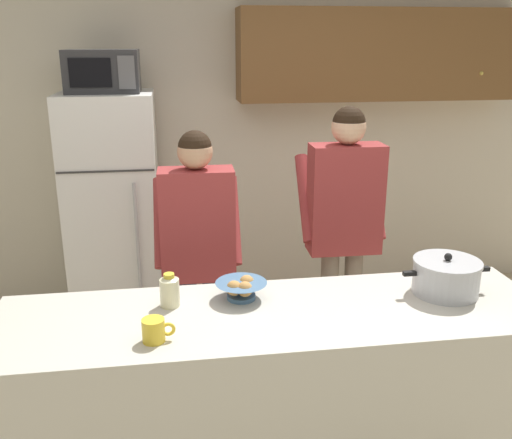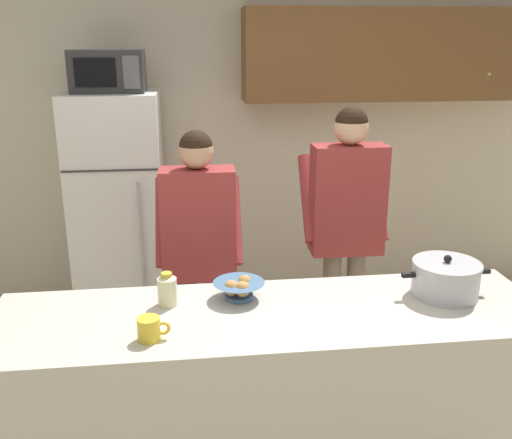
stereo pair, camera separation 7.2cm
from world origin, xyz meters
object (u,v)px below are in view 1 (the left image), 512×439
bread_bowl (241,289)px  microwave (103,71)px  bottle_near_edge (170,290)px  refrigerator (114,212)px  cooking_pot (446,277)px  person_by_sink (344,213)px  coffee_mug (154,330)px  person_near_pot (198,240)px

bread_bowl → microwave: bearing=113.2°
bread_bowl → bottle_near_edge: 0.32m
refrigerator → cooking_pot: (1.67, -1.77, 0.15)m
refrigerator → cooking_pot: bearing=-46.7°
person_by_sink → refrigerator: bearing=147.7°
microwave → person_by_sink: size_ratio=0.28×
person_by_sink → bread_bowl: bearing=-132.4°
coffee_mug → bottle_near_edge: 0.31m
person_near_pot → person_by_sink: (0.89, 0.16, 0.07)m
microwave → person_near_pot: size_ratio=0.30×
person_by_sink → bottle_near_edge: person_by_sink is taller
person_by_sink → coffee_mug: size_ratio=12.94×
bottle_near_edge → cooking_pot: bearing=-2.4°
person_near_pot → bread_bowl: 0.65m
refrigerator → microwave: 1.00m
coffee_mug → bread_bowl: size_ratio=0.55×
person_near_pot → bread_bowl: size_ratio=6.77×
cooking_pot → person_by_sink: bearing=104.9°
person_near_pot → bottle_near_edge: bearing=-103.7°
person_by_sink → bottle_near_edge: 1.32m
microwave → bread_bowl: 2.03m
person_near_pot → person_by_sink: person_by_sink is taller
person_near_pot → cooking_pot: (1.11, -0.70, 0.01)m
refrigerator → person_by_sink: (1.44, -0.91, 0.21)m
refrigerator → bread_bowl: bearing=-67.0°
person_by_sink → coffee_mug: person_by_sink is taller
person_near_pot → cooking_pot: size_ratio=3.80×
cooking_pot → coffee_mug: cooking_pot is taller
bottle_near_edge → refrigerator: bearing=103.0°
person_by_sink → bread_bowl: 1.07m
bread_bowl → coffee_mug: bearing=-139.5°
refrigerator → person_near_pot: bearing=-62.7°
person_near_pot → cooking_pot: bearing=-32.1°
microwave → bottle_near_edge: (0.40, -1.70, -0.86)m
microwave → bread_bowl: microwave is taller
bottle_near_edge → person_by_sink: bearing=37.9°
coffee_mug → bread_bowl: (0.38, 0.33, 0.00)m
microwave → person_by_sink: (1.44, -0.89, -0.79)m
bread_bowl → bottle_near_edge: bottle_near_edge is taller
cooking_pot → coffee_mug: bearing=-169.3°
refrigerator → cooking_pot: refrigerator is taller
person_by_sink → bread_bowl: (-0.72, -0.79, -0.09)m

